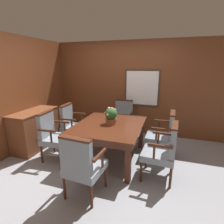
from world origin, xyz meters
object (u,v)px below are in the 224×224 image
chair_head_near (82,164)px  potted_plant (111,116)px  chair_right_near (164,150)px  dining_table (110,128)px  chair_right_far (164,133)px  sideboard_cabinet (36,129)px  chair_head_far (123,118)px  chair_left_near (53,134)px  chair_left_far (72,123)px

chair_head_near → potted_plant: potted_plant is taller
chair_right_near → potted_plant: (-1.02, 0.37, 0.38)m
dining_table → chair_head_near: size_ratio=1.55×
chair_right_far → sideboard_cabinet: (-2.77, -0.41, -0.09)m
chair_head_near → chair_head_far: (-0.02, 2.28, 0.00)m
chair_right_far → chair_right_near: (0.02, -0.72, 0.00)m
chair_left_near → potted_plant: (1.08, 0.37, 0.38)m
dining_table → chair_left_near: size_ratio=1.55×
dining_table → sideboard_cabinet: sideboard_cabinet is taller
chair_head_far → potted_plant: size_ratio=2.88×
chair_right_far → chair_right_near: 0.72m
chair_left_near → sideboard_cabinet: (-0.70, 0.31, -0.09)m
chair_left_far → chair_left_near: same height
chair_head_near → sideboard_cabinet: bearing=-28.0°
chair_right_far → chair_head_near: size_ratio=1.00×
chair_head_near → potted_plant: bearing=-87.7°
chair_left_far → chair_head_near: same height
chair_right_near → chair_head_far: 1.84m
chair_left_near → sideboard_cabinet: bearing=62.0°
chair_right_near → chair_head_far: same height
sideboard_cabinet → chair_left_near: bearing=-23.6°
sideboard_cabinet → chair_right_near: bearing=-6.3°
dining_table → chair_head_far: 1.14m
chair_right_near → chair_head_far: bearing=-141.0°
chair_right_far → chair_left_near: 2.19m
chair_left_far → chair_right_far: (2.05, 0.01, 0.00)m
chair_right_far → chair_head_near: 1.82m
chair_left_far → chair_left_near: 0.70m
chair_head_far → sideboard_cabinet: size_ratio=0.87×
chair_right_far → sideboard_cabinet: bearing=-79.8°
chair_head_near → chair_left_near: size_ratio=1.00×
chair_right_far → chair_head_near: (-1.03, -1.50, 0.00)m
dining_table → chair_left_near: chair_left_near is taller
chair_head_far → sideboard_cabinet: 2.10m
chair_left_far → sideboard_cabinet: chair_left_far is taller
dining_table → chair_head_far: chair_head_far is taller
chair_right_far → potted_plant: 1.11m
chair_left_near → sideboard_cabinet: size_ratio=0.87×
sideboard_cabinet → chair_right_far: bearing=8.3°
chair_left_far → chair_head_far: size_ratio=1.00×
chair_left_far → sideboard_cabinet: size_ratio=0.87×
chair_head_near → chair_right_near: bearing=-139.0°
chair_left_far → chair_right_near: (2.08, -0.70, 0.00)m
sideboard_cabinet → potted_plant: bearing=1.9°
dining_table → chair_left_far: 1.10m
chair_right_near → sideboard_cabinet: (-2.80, 0.31, -0.09)m
chair_left_near → sideboard_cabinet: chair_left_near is taller
chair_head_far → chair_head_near: bearing=-90.0°
chair_right_far → chair_head_far: same height
chair_right_far → potted_plant: bearing=-68.9°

